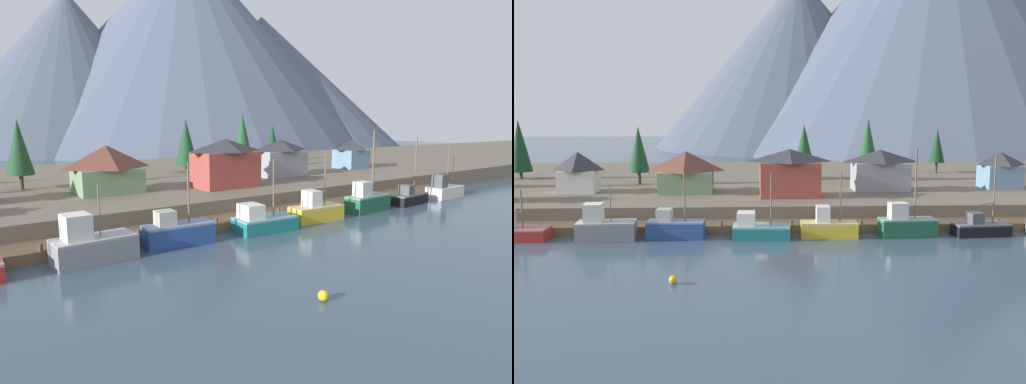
{
  "view_description": "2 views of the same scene",
  "coord_description": "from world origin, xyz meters",
  "views": [
    {
      "loc": [
        -25.72,
        -36.31,
        10.99
      ],
      "look_at": [
        1.62,
        1.18,
        3.53
      ],
      "focal_mm": 30.49,
      "sensor_mm": 36.0,
      "label": 1
    },
    {
      "loc": [
        -1.34,
        -64.08,
        14.45
      ],
      "look_at": [
        1.66,
        3.17,
        4.43
      ],
      "focal_mm": 40.41,
      "sensor_mm": 36.0,
      "label": 2
    }
  ],
  "objects": [
    {
      "name": "conifer_back_right",
      "position": [
        8.54,
        30.96,
        7.6
      ],
      "size": [
        3.95,
        3.95,
        9.04
      ],
      "color": "#4C3823",
      "rests_on": "shoreline_bank"
    },
    {
      "name": "conifer_mid_left",
      "position": [
        33.61,
        38.92,
        7.33
      ],
      "size": [
        2.87,
        2.87,
        7.87
      ],
      "color": "#4C3823",
      "rests_on": "shoreline_bank"
    },
    {
      "name": "dock",
      "position": [
        0.0,
        1.99,
        0.5
      ],
      "size": [
        80.0,
        4.0,
        1.6
      ],
      "color": "brown",
      "rests_on": "ground_plane"
    },
    {
      "name": "fishing_boat_teal",
      "position": [
        0.19,
        -1.89,
        1.04
      ],
      "size": [
        6.42,
        3.5,
        7.29
      ],
      "rotation": [
        0.0,
        0.0,
        -0.06
      ],
      "color": "#196B70",
      "rests_on": "ground_plane"
    },
    {
      "name": "fishing_boat_grey",
      "position": [
        -16.67,
        -1.82,
        1.39
      ],
      "size": [
        6.43,
        3.31,
        6.18
      ],
      "rotation": [
        0.0,
        0.0,
        0.06
      ],
      "color": "gray",
      "rests_on": "ground_plane"
    },
    {
      "name": "fishing_boat_blue",
      "position": [
        -9.07,
        -1.47,
        1.19
      ],
      "size": [
        6.38,
        2.71,
        7.44
      ],
      "rotation": [
        0.0,
        0.0,
        -0.06
      ],
      "color": "navy",
      "rests_on": "ground_plane"
    },
    {
      "name": "fishing_boat_black",
      "position": [
        25.24,
        -1.59,
        0.92
      ],
      "size": [
        6.44,
        2.92,
        9.08
      ],
      "rotation": [
        0.0,
        0.0,
        0.09
      ],
      "color": "black",
      "rests_on": "ground_plane"
    },
    {
      "name": "house_blue",
      "position": [
        36.38,
        18.7,
        5.21
      ],
      "size": [
        5.44,
        5.08,
        5.3
      ],
      "color": "#6689A8",
      "rests_on": "shoreline_bank"
    },
    {
      "name": "fishing_boat_white",
      "position": [
        33.95,
        -1.54,
        1.15
      ],
      "size": [
        6.32,
        2.8,
        8.16
      ],
      "rotation": [
        0.0,
        0.0,
        0.03
      ],
      "color": "silver",
      "rests_on": "ground_plane"
    },
    {
      "name": "house_red",
      "position": [
        4.68,
        12.23,
        5.73
      ],
      "size": [
        8.29,
        5.53,
        6.34
      ],
      "color": "#9E4238",
      "rests_on": "shoreline_bank"
    },
    {
      "name": "fishing_boat_green",
      "position": [
        16.75,
        -1.53,
        1.35
      ],
      "size": [
        6.39,
        2.78,
        10.03
      ],
      "rotation": [
        0.0,
        0.0,
        0.06
      ],
      "color": "#1E5B3D",
      "rests_on": "ground_plane"
    },
    {
      "name": "channel_buoy",
      "position": [
        -7.26,
        -18.1,
        0.35
      ],
      "size": [
        0.7,
        0.7,
        0.7
      ],
      "primitive_type": "sphere",
      "color": "gold",
      "rests_on": "ground_plane"
    },
    {
      "name": "house_green",
      "position": [
        -9.49,
        16.57,
        5.45
      ],
      "size": [
        7.72,
        6.19,
        5.77
      ],
      "color": "#6B8E66",
      "rests_on": "shoreline_bank"
    },
    {
      "name": "house_grey",
      "position": [
        18.14,
        17.33,
        5.48
      ],
      "size": [
        8.13,
        5.03,
        5.83
      ],
      "color": "gray",
      "rests_on": "shoreline_bank"
    },
    {
      "name": "fishing_boat_yellow",
      "position": [
        7.93,
        -1.54,
        1.15
      ],
      "size": [
        6.38,
        2.84,
        7.49
      ],
      "rotation": [
        0.0,
        0.0,
        -0.05
      ],
      "color": "gold",
      "rests_on": "ground_plane"
    },
    {
      "name": "conifer_mid_right",
      "position": [
        18.7,
        28.76,
        8.22
      ],
      "size": [
        3.95,
        3.95,
        10.06
      ],
      "color": "#4C3823",
      "rests_on": "shoreline_bank"
    },
    {
      "name": "shoreline_bank",
      "position": [
        0.0,
        32.0,
        1.25
      ],
      "size": [
        400.0,
        56.0,
        2.5
      ],
      "primitive_type": "cube",
      "color": "#665B4C",
      "rests_on": "ground_plane"
    },
    {
      "name": "mountain_east_peak",
      "position": [
        102.62,
        135.14,
        29.96
      ],
      "size": [
        130.73,
        130.73,
        59.93
      ],
      "primitive_type": "cone",
      "color": "#4C566B",
      "rests_on": "ground_plane"
    },
    {
      "name": "ground_plane",
      "position": [
        0.0,
        20.0,
        -0.5
      ],
      "size": [
        400.0,
        400.0,
        1.0
      ],
      "primitive_type": "cube",
      "color": "#384C5B"
    },
    {
      "name": "conifer_near_right",
      "position": [
        -17.62,
        25.23,
        7.92
      ],
      "size": [
        3.31,
        3.31,
        8.97
      ],
      "color": "#4C3823",
      "rests_on": "shoreline_bank"
    },
    {
      "name": "mountain_west_peak",
      "position": [
        18.41,
        148.26,
        30.47
      ],
      "size": [
        103.49,
        103.49,
        60.95
      ],
      "primitive_type": "cone",
      "color": "#475160",
      "rests_on": "ground_plane"
    },
    {
      "name": "mountain_central_peak",
      "position": [
        68.28,
        144.91,
        44.72
      ],
      "size": [
        162.16,
        162.16,
        89.45
      ],
      "primitive_type": "cone",
      "color": "#4C566B",
      "rests_on": "ground_plane"
    }
  ]
}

